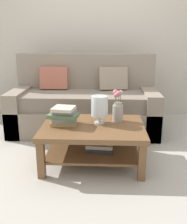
# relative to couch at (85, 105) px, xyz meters

# --- Properties ---
(ground_plane) EXTENTS (10.00, 10.00, 0.00)m
(ground_plane) POSITION_rel_couch_xyz_m (0.15, -0.77, -0.36)
(ground_plane) COLOR #B7B2A8
(back_wall) EXTENTS (6.40, 0.12, 2.70)m
(back_wall) POSITION_rel_couch_xyz_m (0.15, 0.88, 0.99)
(back_wall) COLOR beige
(back_wall) RESTS_ON ground
(couch) EXTENTS (2.01, 0.90, 1.06)m
(couch) POSITION_rel_couch_xyz_m (0.00, 0.00, 0.00)
(couch) COLOR gray
(couch) RESTS_ON ground
(coffee_table) EXTENTS (1.06, 0.80, 0.42)m
(coffee_table) POSITION_rel_couch_xyz_m (0.17, -1.05, -0.06)
(coffee_table) COLOR brown
(coffee_table) RESTS_ON ground
(book_stack_main) EXTENTS (0.32, 0.26, 0.19)m
(book_stack_main) POSITION_rel_couch_xyz_m (-0.13, -1.04, 0.15)
(book_stack_main) COLOR tan
(book_stack_main) RESTS_ON coffee_table
(glass_hurricane_vase) EXTENTS (0.18, 0.18, 0.30)m
(glass_hurricane_vase) POSITION_rel_couch_xyz_m (0.24, -0.98, 0.24)
(glass_hurricane_vase) COLOR silver
(glass_hurricane_vase) RESTS_ON coffee_table
(flower_pitcher) EXTENTS (0.12, 0.11, 0.35)m
(flower_pitcher) POSITION_rel_couch_xyz_m (0.43, -0.90, 0.20)
(flower_pitcher) COLOR #9E998E
(flower_pitcher) RESTS_ON coffee_table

